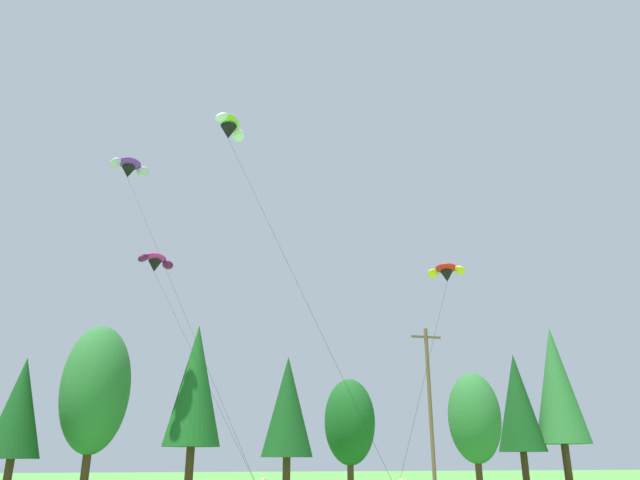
{
  "coord_description": "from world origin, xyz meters",
  "views": [
    {
      "loc": [
        -8.25,
        -0.64,
        2.46
      ],
      "look_at": [
        -1.99,
        25.74,
        12.39
      ],
      "focal_mm": 33.46,
      "sensor_mm": 36.0,
      "label": 1
    }
  ],
  "objects_px": {
    "parafoil_kite_mid_lime_white": "(230,127)",
    "parafoil_kite_low_red_yellow": "(446,272)",
    "utility_pole": "(430,405)",
    "parafoil_kite_high_purple": "(129,167)",
    "parafoil_kite_far_magenta": "(155,262)"
  },
  "relations": [
    {
      "from": "parafoil_kite_mid_lime_white",
      "to": "parafoil_kite_low_red_yellow",
      "type": "xyz_separation_m",
      "value": [
        14.0,
        0.47,
        -8.2
      ]
    },
    {
      "from": "utility_pole",
      "to": "parafoil_kite_far_magenta",
      "type": "distance_m",
      "value": 23.69
    },
    {
      "from": "parafoil_kite_low_red_yellow",
      "to": "parafoil_kite_mid_lime_white",
      "type": "bearing_deg",
      "value": -178.09
    },
    {
      "from": "parafoil_kite_low_red_yellow",
      "to": "parafoil_kite_far_magenta",
      "type": "bearing_deg",
      "value": 142.82
    },
    {
      "from": "utility_pole",
      "to": "parafoil_kite_mid_lime_white",
      "type": "relative_size",
      "value": 0.52
    },
    {
      "from": "parafoil_kite_mid_lime_white",
      "to": "parafoil_kite_high_purple",
      "type": "bearing_deg",
      "value": 120.45
    },
    {
      "from": "utility_pole",
      "to": "parafoil_kite_high_purple",
      "type": "relative_size",
      "value": 0.47
    },
    {
      "from": "parafoil_kite_mid_lime_white",
      "to": "parafoil_kite_far_magenta",
      "type": "relative_size",
      "value": 0.98
    },
    {
      "from": "parafoil_kite_mid_lime_white",
      "to": "parafoil_kite_far_magenta",
      "type": "xyz_separation_m",
      "value": [
        -4.32,
        14.36,
        -4.52
      ]
    },
    {
      "from": "parafoil_kite_far_magenta",
      "to": "parafoil_kite_low_red_yellow",
      "type": "distance_m",
      "value": 23.28
    },
    {
      "from": "parafoil_kite_high_purple",
      "to": "parafoil_kite_far_magenta",
      "type": "height_order",
      "value": "parafoil_kite_high_purple"
    },
    {
      "from": "parafoil_kite_high_purple",
      "to": "parafoil_kite_far_magenta",
      "type": "bearing_deg",
      "value": 45.78
    },
    {
      "from": "parafoil_kite_far_magenta",
      "to": "parafoil_kite_low_red_yellow",
      "type": "relative_size",
      "value": 1.68
    },
    {
      "from": "parafoil_kite_high_purple",
      "to": "parafoil_kite_low_red_yellow",
      "type": "distance_m",
      "value": 25.92
    },
    {
      "from": "parafoil_kite_mid_lime_white",
      "to": "parafoil_kite_low_red_yellow",
      "type": "bearing_deg",
      "value": 1.91
    }
  ]
}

